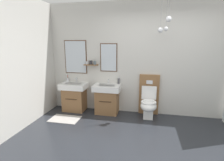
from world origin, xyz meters
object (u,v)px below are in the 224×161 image
Objects in this scene: toilet at (149,101)px; toothbrush_cup at (67,79)px; soap_dispenser at (119,81)px; vanity_sink_left at (74,96)px; vanity_sink_right at (107,98)px.

toilet reaches higher than toothbrush_cup.
toothbrush_cup is (-2.16, 0.16, 0.41)m from toilet.
soap_dispenser is at bearing 0.42° from toothbrush_cup.
vanity_sink_left is at bearing -171.67° from soap_dispenser.
vanity_sink_left is 1.00× the size of vanity_sink_right.
soap_dispenser is (0.26, 0.17, 0.42)m from vanity_sink_right.
vanity_sink_left and vanity_sink_right have the same top height.
toilet is 0.89m from soap_dispenser.
toilet is at bearing -4.25° from toothbrush_cup.
toothbrush_cup is (-0.25, 0.16, 0.40)m from vanity_sink_left.
toilet reaches higher than soap_dispenser.
vanity_sink_left is at bearing 180.00° from vanity_sink_right.
toilet is at bearing -12.62° from soap_dispenser.
soap_dispenser reaches higher than vanity_sink_left.
toothbrush_cup reaches higher than soap_dispenser.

